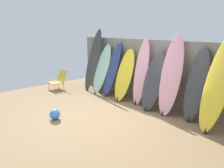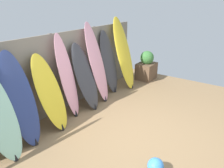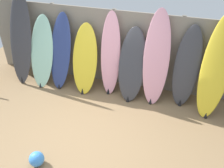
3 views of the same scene
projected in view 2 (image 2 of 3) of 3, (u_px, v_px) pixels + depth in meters
ground at (131, 139)px, 4.15m from camera, size 7.68×7.68×0.00m
fence_back at (55, 74)px, 4.88m from camera, size 6.08×0.11×1.80m
surfboard_navy_2 at (20, 100)px, 3.82m from camera, size 0.56×0.69×1.69m
surfboard_yellow_3 at (50, 93)px, 4.29m from camera, size 0.62×0.69×1.53m
surfboard_pink_4 at (67, 77)px, 4.72m from camera, size 0.47×0.50×1.84m
surfboard_charcoal_5 at (85, 77)px, 5.11m from camera, size 0.60×0.67×1.56m
surfboard_pink_6 at (97, 63)px, 5.43m from camera, size 0.60×0.65×1.98m
surfboard_charcoal_7 at (109, 62)px, 6.00m from camera, size 0.56×0.54×1.71m
surfboard_yellow_8 at (124, 54)px, 6.27m from camera, size 0.65×0.81×2.02m
planter_box at (146, 67)px, 7.08m from camera, size 0.64×0.51×0.93m
beach_ball at (156, 166)px, 3.31m from camera, size 0.25×0.25×0.25m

